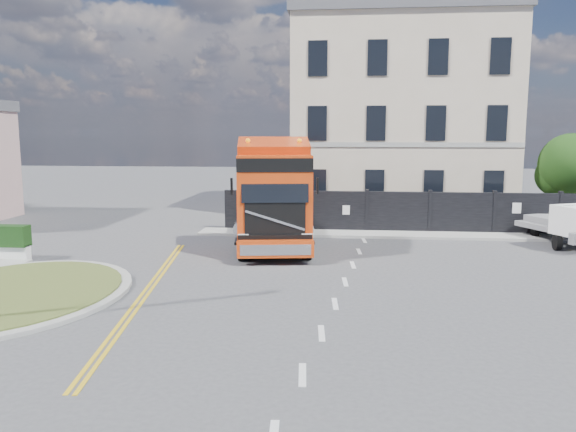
# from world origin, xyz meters

# --- Properties ---
(ground) EXTENTS (120.00, 120.00, 0.00)m
(ground) POSITION_xyz_m (0.00, 0.00, 0.00)
(ground) COLOR #424244
(ground) RESTS_ON ground
(traffic_island) EXTENTS (6.80, 6.80, 0.17)m
(traffic_island) POSITION_xyz_m (-7.00, -3.00, 0.08)
(traffic_island) COLOR gray
(traffic_island) RESTS_ON ground
(hoarding_fence) EXTENTS (18.80, 0.25, 2.00)m
(hoarding_fence) POSITION_xyz_m (6.55, 9.00, 1.00)
(hoarding_fence) COLOR black
(hoarding_fence) RESTS_ON ground
(georgian_building) EXTENTS (12.30, 10.30, 12.80)m
(georgian_building) POSITION_xyz_m (6.00, 16.50, 5.77)
(georgian_building) COLOR beige
(georgian_building) RESTS_ON ground
(tree) EXTENTS (3.20, 3.20, 4.80)m
(tree) POSITION_xyz_m (14.38, 12.10, 3.05)
(tree) COLOR #382619
(tree) RESTS_ON ground
(pavement_far) EXTENTS (20.00, 1.60, 0.12)m
(pavement_far) POSITION_xyz_m (6.00, 8.10, 0.06)
(pavement_far) COLOR gray
(pavement_far) RESTS_ON ground
(truck) EXTENTS (3.84, 7.82, 4.49)m
(truck) POSITION_xyz_m (0.05, 4.15, 2.01)
(truck) COLOR black
(truck) RESTS_ON ground
(flatbed_pickup) EXTENTS (3.45, 4.91, 1.86)m
(flatbed_pickup) POSITION_xyz_m (12.56, 6.00, 1.00)
(flatbed_pickup) COLOR slate
(flatbed_pickup) RESTS_ON ground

